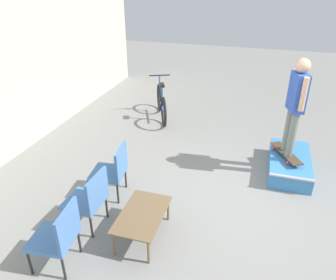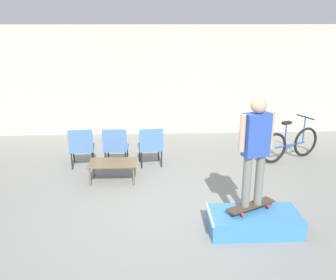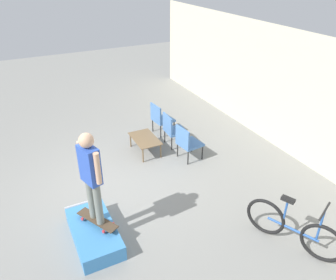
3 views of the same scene
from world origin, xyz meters
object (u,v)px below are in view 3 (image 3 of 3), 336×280
Objects in this scene: skate_ramp_box at (94,233)px; coffee_table at (145,140)px; person_skater at (91,172)px; patio_chair_left at (160,118)px; patio_chair_center at (173,129)px; patio_chair_right at (187,142)px; skateboard_on_ramp at (97,220)px; bicycle at (293,228)px.

coffee_table reaches higher than skate_ramp_box.
skate_ramp_box is 1.50× the size of coffee_table.
person_skater is 4.18m from patio_chair_left.
patio_chair_right is at bearing -178.07° from patio_chair_center.
person_skater is at bearing 132.86° from patio_chair_center.
patio_chair_left is at bearing -7.06° from patio_chair_right.
person_skater is 1.91× the size of patio_chair_left.
skateboard_on_ramp is at bearing 132.85° from patio_chair_left.
patio_chair_left is at bearing 138.23° from skate_ramp_box.
person_skater is 1.79× the size of coffee_table.
coffee_table is 1.11m from patio_chair_right.
skate_ramp_box is 1.59× the size of patio_chair_right.
patio_chair_center is (-2.33, 2.68, -0.90)m from person_skater.
bicycle reaches higher than patio_chair_left.
person_skater reaches higher than coffee_table.
patio_chair_left reaches higher than skate_ramp_box.
bicycle reaches higher than skateboard_on_ramp.
skateboard_on_ramp is 0.54× the size of bicycle.
patio_chair_center and patio_chair_right have the same top height.
coffee_table is 0.61× the size of bicycle.
patio_chair_left is (-3.11, 2.78, 0.34)m from skate_ramp_box.
patio_chair_left is (-3.07, 2.68, -0.90)m from person_skater.
coffee_table reaches higher than skateboard_on_ramp.
patio_chair_right is at bearing 159.87° from bicycle.
bicycle is at bearing 61.30° from skate_ramp_box.
patio_chair_right reaches higher than coffee_table.
skate_ramp_box is 1.59× the size of patio_chair_center.
person_skater is 1.91× the size of patio_chair_center.
person_skater is at bearing 0.00° from skateboard_on_ramp.
person_skater reaches higher than skateboard_on_ramp.
person_skater is 3.66m from patio_chair_center.
patio_chair_left and patio_chair_center have the same top height.
skate_ramp_box is at bearing -87.25° from person_skater.
patio_chair_left is (-0.75, 0.79, 0.13)m from coffee_table.
coffee_table is 1.06× the size of patio_chair_right.
person_skater reaches higher than patio_chair_left.
person_skater is 3.23m from patio_chair_right.
skateboard_on_ramp is at bearing 109.61° from skate_ramp_box.
coffee_table is (-2.36, 1.99, 0.21)m from skate_ramp_box.
person_skater reaches higher than patio_chair_right.
patio_chair_center is (0.75, -0.00, 0.00)m from patio_chair_left.
patio_chair_right is at bearing 119.79° from skate_ramp_box.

